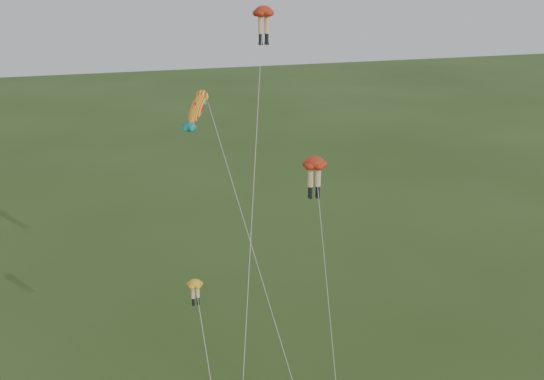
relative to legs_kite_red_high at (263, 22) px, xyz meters
name	(u,v)px	position (x,y,z in m)	size (l,w,h in m)	color
legs_kite_red_high	(263,22)	(0.00, 0.00, 0.00)	(6.05, 12.59, 23.46)	red
legs_kite_red_mid	(315,170)	(1.31, -5.69, -7.85)	(1.63, 6.48, 15.40)	red
legs_kite_yellow	(196,294)	(-5.94, -6.08, -14.47)	(1.03, 8.04, 8.77)	gold
fish_kite	(198,109)	(-3.96, 1.34, -5.37)	(4.53, 15.07, 18.45)	yellow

